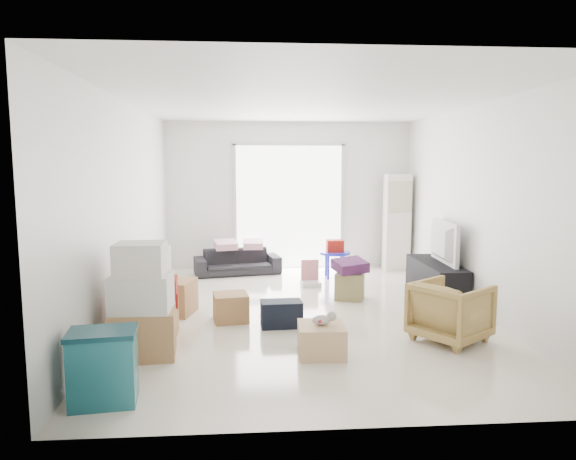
# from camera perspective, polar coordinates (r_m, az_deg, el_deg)

# --- Properties ---
(room_shell) EXTENTS (4.98, 6.48, 3.18)m
(room_shell) POSITION_cam_1_polar(r_m,az_deg,el_deg) (6.54, 2.08, 2.30)
(room_shell) COLOR white
(room_shell) RESTS_ON ground
(sliding_door) EXTENTS (2.10, 0.04, 2.33)m
(sliding_door) POSITION_cam_1_polar(r_m,az_deg,el_deg) (9.51, 0.11, 3.17)
(sliding_door) COLOR white
(sliding_door) RESTS_ON room_shell
(ac_tower) EXTENTS (0.45, 0.30, 1.75)m
(ac_tower) POSITION_cam_1_polar(r_m,az_deg,el_deg) (9.56, 12.00, 0.82)
(ac_tower) COLOR white
(ac_tower) RESTS_ON room_shell
(tv_console) EXTENTS (0.45, 1.49, 0.50)m
(tv_console) POSITION_cam_1_polar(r_m,az_deg,el_deg) (7.87, 16.13, -5.26)
(tv_console) COLOR black
(tv_console) RESTS_ON room_shell
(television) EXTENTS (0.66, 1.09, 0.14)m
(television) POSITION_cam_1_polar(r_m,az_deg,el_deg) (7.81, 16.21, -2.98)
(television) COLOR black
(television) RESTS_ON tv_console
(sofa) EXTENTS (1.55, 0.72, 0.58)m
(sofa) POSITION_cam_1_polar(r_m,az_deg,el_deg) (9.12, -5.65, -3.06)
(sofa) COLOR black
(sofa) RESTS_ON room_shell
(pillow_left) EXTENTS (0.47, 0.41, 0.13)m
(pillow_left) POSITION_cam_1_polar(r_m,az_deg,el_deg) (9.06, -6.94, -0.87)
(pillow_left) COLOR #E8A9C1
(pillow_left) RESTS_ON sofa
(pillow_right) EXTENTS (0.35, 0.28, 0.12)m
(pillow_right) POSITION_cam_1_polar(r_m,az_deg,el_deg) (9.10, -3.90, -0.82)
(pillow_right) COLOR #E8A9C1
(pillow_right) RESTS_ON sofa
(armchair) EXTENTS (0.94, 0.95, 0.72)m
(armchair) POSITION_cam_1_polar(r_m,az_deg,el_deg) (5.91, 17.61, -8.32)
(armchair) COLOR tan
(armchair) RESTS_ON room_shell
(storage_bins) EXTENTS (0.57, 0.43, 0.61)m
(storage_bins) POSITION_cam_1_polar(r_m,az_deg,el_deg) (4.49, -19.84, -14.12)
(storage_bins) COLOR #1B6068
(storage_bins) RESTS_ON room_shell
(box_stack_a) EXTENTS (0.68, 0.59, 1.15)m
(box_stack_a) POSITION_cam_1_polar(r_m,az_deg,el_deg) (5.36, -15.91, -8.11)
(box_stack_a) COLOR #B38051
(box_stack_a) RESTS_ON room_shell
(box_stack_b) EXTENTS (0.59, 0.52, 1.02)m
(box_stack_b) POSITION_cam_1_polar(r_m,az_deg,el_deg) (5.90, -14.80, -7.41)
(box_stack_b) COLOR #B38051
(box_stack_b) RESTS_ON room_shell
(box_stack_c) EXTENTS (0.71, 0.63, 0.44)m
(box_stack_c) POSITION_cam_1_polar(r_m,az_deg,el_deg) (6.86, -13.04, -7.25)
(box_stack_c) COLOR #B38051
(box_stack_c) RESTS_ON room_shell
(loose_box) EXTENTS (0.46, 0.46, 0.34)m
(loose_box) POSITION_cam_1_polar(r_m,az_deg,el_deg) (6.43, -6.38, -8.52)
(loose_box) COLOR #B38051
(loose_box) RESTS_ON room_shell
(duffel_bag) EXTENTS (0.50, 0.32, 0.31)m
(duffel_bag) POSITION_cam_1_polar(r_m,az_deg,el_deg) (6.18, -0.74, -9.29)
(duffel_bag) COLOR black
(duffel_bag) RESTS_ON room_shell
(ottoman) EXTENTS (0.49, 0.49, 0.38)m
(ottoman) POSITION_cam_1_polar(r_m,az_deg,el_deg) (7.45, 6.86, -6.18)
(ottoman) COLOR #918A54
(ottoman) RESTS_ON room_shell
(blanket) EXTENTS (0.51, 0.51, 0.14)m
(blanket) POSITION_cam_1_polar(r_m,az_deg,el_deg) (7.40, 6.89, -4.21)
(blanket) COLOR #502154
(blanket) RESTS_ON ottoman
(kids_table) EXTENTS (0.52, 0.52, 0.65)m
(kids_table) POSITION_cam_1_polar(r_m,az_deg,el_deg) (8.78, 5.22, -2.31)
(kids_table) COLOR #2026C8
(kids_table) RESTS_ON room_shell
(toy_walker) EXTENTS (0.32, 0.29, 0.41)m
(toy_walker) POSITION_cam_1_polar(r_m,az_deg,el_deg) (8.23, 2.49, -5.41)
(toy_walker) COLOR silver
(toy_walker) RESTS_ON room_shell
(wood_crate) EXTENTS (0.49, 0.49, 0.31)m
(wood_crate) POSITION_cam_1_polar(r_m,az_deg,el_deg) (5.30, 3.74, -12.08)
(wood_crate) COLOR #D9AF7D
(wood_crate) RESTS_ON room_shell
(plush_bunny) EXTENTS (0.25, 0.15, 0.13)m
(plush_bunny) POSITION_cam_1_polar(r_m,az_deg,el_deg) (5.25, 4.05, -9.84)
(plush_bunny) COLOR #B2ADA8
(plush_bunny) RESTS_ON wood_crate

